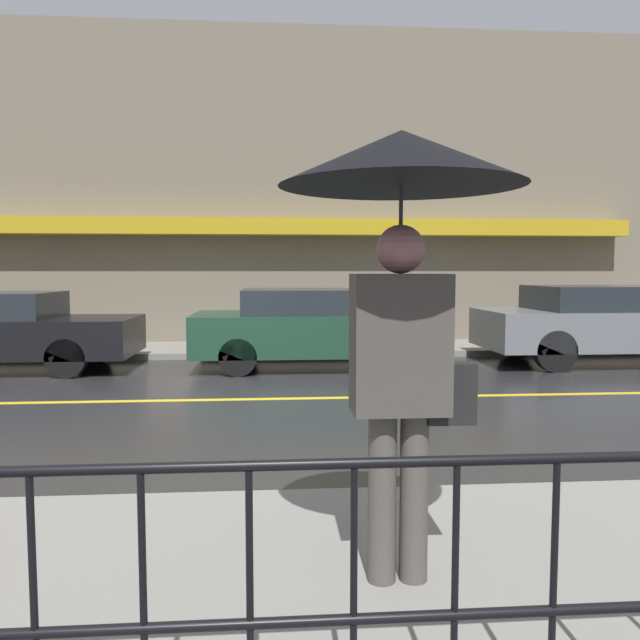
# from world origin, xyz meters

# --- Properties ---
(ground_plane) EXTENTS (80.00, 80.00, 0.00)m
(ground_plane) POSITION_xyz_m (0.00, 0.00, 0.00)
(ground_plane) COLOR #262628
(sidewalk_near) EXTENTS (28.00, 2.64, 0.12)m
(sidewalk_near) POSITION_xyz_m (0.00, -5.02, 0.06)
(sidewalk_near) COLOR gray
(sidewalk_near) RESTS_ON ground_plane
(sidewalk_far) EXTENTS (28.00, 2.02, 0.12)m
(sidewalk_far) POSITION_xyz_m (0.00, 4.71, 0.06)
(sidewalk_far) COLOR gray
(sidewalk_far) RESTS_ON ground_plane
(lane_marking) EXTENTS (25.20, 0.12, 0.01)m
(lane_marking) POSITION_xyz_m (0.00, 0.00, 0.00)
(lane_marking) COLOR gold
(lane_marking) RESTS_ON ground_plane
(building_storefront) EXTENTS (28.00, 0.85, 6.92)m
(building_storefront) POSITION_xyz_m (0.00, 5.85, 3.42)
(building_storefront) COLOR #706656
(building_storefront) RESTS_ON ground_plane
(railing_foreground) EXTENTS (12.00, 0.04, 0.96)m
(railing_foreground) POSITION_xyz_m (-0.00, -6.09, 0.72)
(railing_foreground) COLOR black
(railing_foreground) RESTS_ON sidewalk_near
(pedestrian) EXTENTS (1.18, 1.18, 2.21)m
(pedestrian) POSITION_xyz_m (1.20, -5.03, 1.91)
(pedestrian) COLOR #4C4742
(pedestrian) RESTS_ON sidewalk_near
(car_dark_green) EXTENTS (4.15, 1.85, 1.35)m
(car_dark_green) POSITION_xyz_m (1.29, 2.65, 0.70)
(car_dark_green) COLOR #193828
(car_dark_green) RESTS_ON ground_plane
(car_grey) EXTENTS (4.67, 1.86, 1.39)m
(car_grey) POSITION_xyz_m (6.63, 2.65, 0.74)
(car_grey) COLOR slate
(car_grey) RESTS_ON ground_plane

